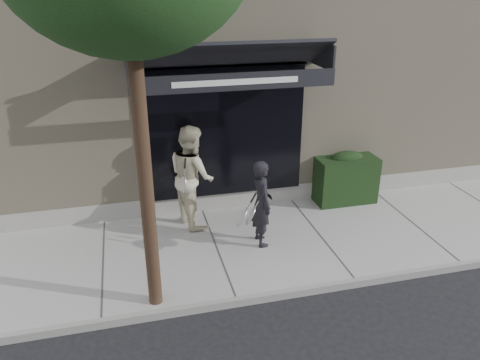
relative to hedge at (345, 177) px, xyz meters
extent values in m
plane|color=black|center=(-1.10, -1.25, -0.66)|extent=(80.00, 80.00, 0.00)
cube|color=#A0A09B|center=(-1.10, -1.25, -0.60)|extent=(20.00, 3.00, 0.12)
cube|color=gray|center=(-1.10, -2.80, -0.59)|extent=(20.00, 0.10, 0.14)
cube|color=tan|center=(-1.10, 3.75, 2.09)|extent=(14.00, 7.00, 5.50)
cube|color=gray|center=(-1.10, 0.45, -0.41)|extent=(14.02, 0.42, 0.50)
cube|color=black|center=(-2.60, 0.30, 1.14)|extent=(3.20, 0.30, 2.60)
cube|color=gray|center=(-4.20, 0.45, 1.14)|extent=(0.08, 0.40, 2.60)
cube|color=gray|center=(-1.00, 0.45, 1.14)|extent=(0.08, 0.40, 2.60)
cube|color=gray|center=(-2.60, 0.45, 2.48)|extent=(3.36, 0.40, 0.12)
cube|color=black|center=(-2.60, -0.25, 2.74)|extent=(3.60, 1.03, 0.55)
cube|color=black|center=(-2.60, -0.75, 2.35)|extent=(3.60, 0.05, 0.30)
cube|color=white|center=(-2.60, -0.78, 2.35)|extent=(2.20, 0.01, 0.10)
cube|color=black|center=(-4.38, -0.25, 2.66)|extent=(0.04, 1.00, 0.45)
cube|color=black|center=(-0.82, -0.25, 2.66)|extent=(0.04, 1.00, 0.45)
cube|color=black|center=(0.00, 0.00, -0.04)|extent=(1.30, 0.70, 1.00)
ellipsoid|color=black|center=(0.00, 0.00, 0.46)|extent=(0.71, 0.38, 0.27)
cylinder|color=black|center=(-4.30, -2.55, 1.74)|extent=(0.20, 0.20, 4.80)
imported|color=black|center=(-2.27, -1.28, 0.27)|extent=(0.40, 0.60, 1.62)
torus|color=silver|center=(-2.54, -1.56, 0.19)|extent=(0.22, 0.33, 0.29)
cylinder|color=silver|center=(-2.54, -1.56, 0.19)|extent=(0.18, 0.29, 0.25)
cylinder|color=silver|center=(-2.54, -1.56, 0.19)|extent=(0.17, 0.06, 0.09)
cylinder|color=black|center=(-2.54, -1.56, 0.19)|extent=(0.20, 0.08, 0.11)
torus|color=silver|center=(-2.72, -1.64, 0.22)|extent=(0.22, 0.33, 0.28)
cylinder|color=silver|center=(-2.72, -1.64, 0.22)|extent=(0.18, 0.29, 0.24)
cylinder|color=silver|center=(-2.72, -1.64, 0.22)|extent=(0.17, 0.06, 0.10)
cylinder|color=black|center=(-2.72, -1.64, 0.22)|extent=(0.20, 0.07, 0.12)
imported|color=beige|center=(-3.35, -0.20, 0.47)|extent=(1.00, 1.15, 2.01)
torus|color=silver|center=(-3.56, -0.50, 0.43)|extent=(0.11, 0.31, 0.30)
cylinder|color=silver|center=(-3.56, -0.50, 0.43)|extent=(0.08, 0.27, 0.27)
cylinder|color=silver|center=(-3.56, -0.50, 0.43)|extent=(0.18, 0.05, 0.04)
cylinder|color=black|center=(-3.56, -0.50, 0.43)|extent=(0.20, 0.07, 0.06)
camera|label=1|loc=(-4.47, -8.46, 3.98)|focal=35.00mm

